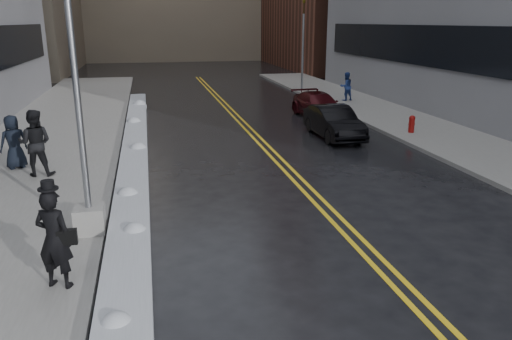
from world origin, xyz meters
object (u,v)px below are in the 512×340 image
car_black (334,122)px  lamppost (80,128)px  fire_hydrant (412,123)px  pedestrian_c (14,142)px  pedestrian_b (35,143)px  car_maroon (318,105)px  pedestrian_fedora (54,239)px  pedestrian_east (346,86)px  traffic_signal (303,41)px

car_black → lamppost: bearing=-137.6°
fire_hydrant → pedestrian_c: bearing=-171.8°
car_black → pedestrian_b: bearing=-162.8°
pedestrian_b → car_maroon: 14.26m
pedestrian_c → lamppost: bearing=86.2°
pedestrian_fedora → car_maroon: pedestrian_fedora is taller
lamppost → pedestrian_east: lamppost is taller
pedestrian_c → car_black: bearing=162.7°
pedestrian_c → pedestrian_b: bearing=101.3°
pedestrian_b → pedestrian_fedora: bearing=108.3°
lamppost → pedestrian_c: bearing=115.9°
car_maroon → traffic_signal: bearing=74.7°
car_maroon → car_black: bearing=-104.2°
car_black → pedestrian_east: bearing=64.1°
fire_hydrant → car_maroon: (-2.49, 4.84, 0.07)m
traffic_signal → lamppost: bearing=-118.2°
traffic_signal → car_maroon: size_ratio=1.40×
fire_hydrant → car_maroon: 5.44m
lamppost → traffic_signal: 24.98m
pedestrian_c → car_maroon: pedestrian_c is taller
pedestrian_b → traffic_signal: bearing=-123.6°
pedestrian_b → fire_hydrant: bearing=-162.3°
pedestrian_b → car_maroon: bearing=-140.7°
lamppost → car_maroon: bearing=52.6°
lamppost → car_maroon: size_ratio=1.78×
lamppost → pedestrian_b: size_ratio=3.75×
lamppost → pedestrian_fedora: lamppost is taller
lamppost → traffic_signal: (11.80, 22.00, 0.87)m
pedestrian_b → pedestrian_east: 19.20m
pedestrian_fedora → car_maroon: 18.28m
car_maroon → pedestrian_b: bearing=-148.9°
lamppost → traffic_signal: lamppost is taller
car_maroon → lamppost: bearing=-130.5°
pedestrian_fedora → pedestrian_c: bearing=-50.3°
car_black → car_maroon: bearing=78.1°
pedestrian_fedora → car_black: pedestrian_fedora is taller
fire_hydrant → pedestrian_c: (-15.12, -2.19, 0.46)m
lamppost → fire_hydrant: size_ratio=10.45×
traffic_signal → pedestrian_east: (1.14, -5.07, -2.42)m
traffic_signal → pedestrian_east: size_ratio=3.62×
pedestrian_east → car_black: pedestrian_east is taller
lamppost → car_black: (8.94, 8.39, -1.87)m
traffic_signal → pedestrian_east: traffic_signal is taller
lamppost → pedestrian_c: (-2.82, 5.81, -1.52)m
lamppost → pedestrian_fedora: size_ratio=4.18×
pedestrian_b → car_maroon: (11.80, 8.00, -0.55)m
traffic_signal → pedestrian_c: 21.95m
pedestrian_c → car_black: 12.05m
lamppost → traffic_signal: bearing=61.8°
lamppost → pedestrian_b: bearing=112.3°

